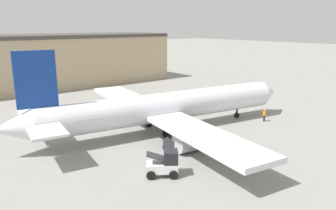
{
  "coord_description": "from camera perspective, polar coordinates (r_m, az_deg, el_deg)",
  "views": [
    {
      "loc": [
        -24.03,
        -29.56,
        12.51
      ],
      "look_at": [
        0.0,
        0.0,
        3.14
      ],
      "focal_mm": 35.0,
      "sensor_mm": 36.0,
      "label": 1
    }
  ],
  "objects": [
    {
      "name": "terminal_building",
      "position": [
        70.9,
        -26.08,
        6.58
      ],
      "size": [
        66.47,
        16.05,
        10.57
      ],
      "color": "tan",
      "rests_on": "ground_plane"
    },
    {
      "name": "belt_loader_truck",
      "position": [
        28.14,
        -0.62,
        -10.24
      ],
      "size": [
        3.16,
        2.98,
        2.22
      ],
      "rotation": [
        0.0,
        0.0,
        -0.64
      ],
      "color": "silver",
      "rests_on": "ground_plane"
    },
    {
      "name": "airplane",
      "position": [
        38.84,
        -1.22,
        -0.57
      ],
      "size": [
        37.0,
        34.89,
        10.18
      ],
      "rotation": [
        0.0,
        0.0,
        -0.16
      ],
      "color": "silver",
      "rests_on": "ground_plane"
    },
    {
      "name": "ground_plane",
      "position": [
        40.09,
        0.0,
        -4.37
      ],
      "size": [
        400.0,
        400.0,
        0.0
      ],
      "primitive_type": "plane",
      "color": "gray"
    },
    {
      "name": "baggage_tug",
      "position": [
        34.48,
        1.85,
        -5.49
      ],
      "size": [
        3.47,
        3.03,
        2.5
      ],
      "rotation": [
        0.0,
        0.0,
        0.42
      ],
      "color": "#2D2D33",
      "rests_on": "ground_plane"
    },
    {
      "name": "ground_crew_worker",
      "position": [
        45.21,
        16.44,
        -1.66
      ],
      "size": [
        0.36,
        0.36,
        1.66
      ],
      "rotation": [
        0.0,
        0.0,
        2.79
      ],
      "color": "#1E2338",
      "rests_on": "ground_plane"
    }
  ]
}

